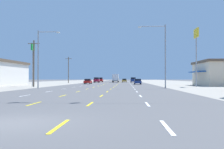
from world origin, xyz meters
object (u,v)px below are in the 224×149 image
object	(u,v)px
sedan_far_left_near	(88,81)
pole_sign_left_row_1	(33,55)
box_truck_center_turn_far	(116,78)
pole_sign_right_row_1	(196,41)
sedan_inner_right_distant_a	(125,80)
streetlight_left_row_0	(40,55)
suv_far_right_midfar	(133,80)
suv_far_left_mid	(97,80)
suv_far_left_farthest	(100,80)
sedan_far_right_nearest	(138,81)
streetlight_right_row_0	(163,51)
sedan_inner_right_farther	(124,80)

from	to	relation	value
sedan_far_left_near	pole_sign_left_row_1	xyz separation A→B (m)	(-7.81, -22.45, 5.43)
box_truck_center_turn_far	pole_sign_right_row_1	world-z (taller)	pole_sign_right_row_1
box_truck_center_turn_far	sedan_inner_right_distant_a	size ratio (longest dim) A/B	1.60
pole_sign_left_row_1	streetlight_left_row_0	world-z (taller)	streetlight_left_row_0
suv_far_right_midfar	pole_sign_left_row_1	world-z (taller)	pole_sign_left_row_1
suv_far_right_midfar	sedan_inner_right_distant_a	size ratio (longest dim) A/B	1.09
suv_far_left_mid	streetlight_left_row_0	bearing A→B (deg)	-92.47
suv_far_left_farthest	sedan_inner_right_distant_a	xyz separation A→B (m)	(10.36, 24.37, -0.27)
box_truck_center_turn_far	pole_sign_left_row_1	bearing A→B (deg)	-105.03
sedan_far_right_nearest	pole_sign_right_row_1	world-z (taller)	pole_sign_right_row_1
sedan_far_right_nearest	pole_sign_right_row_1	size ratio (longest dim) A/B	0.41
suv_far_left_farthest	sedan_inner_right_distant_a	bearing A→B (deg)	66.98
suv_far_left_mid	pole_sign_left_row_1	bearing A→B (deg)	-98.41
streetlight_right_row_0	sedan_inner_right_distant_a	bearing A→B (deg)	93.77
pole_sign_right_row_1	pole_sign_left_row_1	bearing A→B (deg)	178.39
suv_far_right_midfar	pole_sign_right_row_1	bearing A→B (deg)	-78.86
suv_far_left_mid	streetlight_left_row_0	world-z (taller)	streetlight_left_row_0
pole_sign_right_row_1	sedan_far_right_nearest	bearing A→B (deg)	117.30
sedan_far_right_nearest	suv_far_left_mid	size ratio (longest dim) A/B	0.92
suv_far_left_mid	streetlight_right_row_0	world-z (taller)	streetlight_right_row_0
sedan_far_right_nearest	suv_far_left_mid	distance (m)	33.90
suv_far_right_midfar	sedan_far_right_nearest	bearing A→B (deg)	-89.52
sedan_inner_right_distant_a	pole_sign_right_row_1	world-z (taller)	pole_sign_right_row_1
sedan_far_left_near	suv_far_right_midfar	xyz separation A→B (m)	(13.60, 29.80, 0.27)
sedan_far_right_nearest	streetlight_right_row_0	world-z (taller)	streetlight_right_row_0
sedan_inner_right_farther	pole_sign_right_row_1	size ratio (longest dim) A/B	0.41
suv_far_left_mid	sedan_inner_right_farther	distance (m)	11.96
sedan_far_right_nearest	sedan_far_left_near	world-z (taller)	same
suv_far_right_midfar	suv_far_left_farthest	size ratio (longest dim) A/B	1.00
suv_far_right_midfar	streetlight_left_row_0	world-z (taller)	streetlight_left_row_0
suv_far_left_farthest	pole_sign_left_row_1	xyz separation A→B (m)	(-7.61, -61.72, 5.16)
suv_far_left_mid	suv_far_right_midfar	size ratio (longest dim) A/B	1.00
sedan_far_left_near	sedan_inner_right_distant_a	distance (m)	64.45
suv_far_left_mid	streetlight_right_row_0	distance (m)	61.98
sedan_far_right_nearest	suv_far_right_midfar	xyz separation A→B (m)	(-0.28, 33.39, 0.27)
sedan_inner_right_farther	streetlight_right_row_0	distance (m)	65.42
suv_far_right_midfar	streetlight_right_row_0	bearing A→B (deg)	-87.35
streetlight_left_row_0	streetlight_right_row_0	distance (m)	19.52
suv_far_left_mid	sedan_inner_right_farther	xyz separation A→B (m)	(10.63, 5.48, -0.27)
suv_far_right_midfar	streetlight_left_row_0	distance (m)	64.45
suv_far_left_mid	suv_far_right_midfar	bearing A→B (deg)	10.81
sedan_far_left_near	sedan_inner_right_distant_a	xyz separation A→B (m)	(10.15, 63.65, 0.00)
sedan_inner_right_farther	sedan_inner_right_distant_a	bearing A→B (deg)	89.99
suv_far_right_midfar	streetlight_right_row_0	distance (m)	62.37
sedan_inner_right_distant_a	pole_sign_right_row_1	size ratio (longest dim) A/B	0.41
pole_sign_left_row_1	pole_sign_right_row_1	bearing A→B (deg)	-1.61
streetlight_left_row_0	streetlight_right_row_0	bearing A→B (deg)	0.00
pole_sign_left_row_1	sedan_inner_right_distant_a	bearing A→B (deg)	78.22
sedan_far_right_nearest	suv_far_left_farthest	distance (m)	45.13
streetlight_right_row_0	sedan_far_left_near	bearing A→B (deg)	117.00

